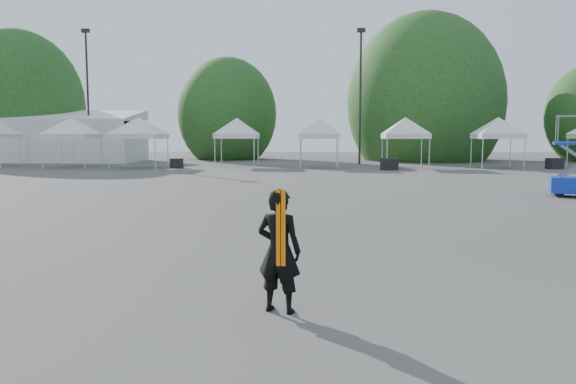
{
  "coord_description": "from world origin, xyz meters",
  "views": [
    {
      "loc": [
        -0.23,
        -9.44,
        2.29
      ],
      "look_at": [
        -0.69,
        -0.04,
        1.3
      ],
      "focal_mm": 35.0,
      "sensor_mm": 36.0,
      "label": 1
    }
  ],
  "objects": [
    {
      "name": "ground",
      "position": [
        0.0,
        0.0,
        0.0
      ],
      "size": [
        120.0,
        120.0,
        0.0
      ],
      "primitive_type": "plane",
      "color": "#474442",
      "rests_on": "ground"
    },
    {
      "name": "marquee",
      "position": [
        -22.0,
        35.0,
        1.97
      ],
      "size": [
        15.0,
        6.25,
        4.23
      ],
      "color": "white",
      "rests_on": "ground"
    },
    {
      "name": "light_pole_west",
      "position": [
        -18.0,
        34.0,
        5.77
      ],
      "size": [
        0.6,
        0.25,
        10.3
      ],
      "color": "black",
      "rests_on": "ground"
    },
    {
      "name": "light_pole_east",
      "position": [
        3.0,
        32.0,
        5.52
      ],
      "size": [
        0.6,
        0.25,
        9.8
      ],
      "color": "black",
      "rests_on": "ground"
    },
    {
      "name": "tree_far_w",
      "position": [
        -26.0,
        38.0,
        4.54
      ],
      "size": [
        4.8,
        4.8,
        7.3
      ],
      "color": "#382314",
      "rests_on": "ground"
    },
    {
      "name": "tree_mid_w",
      "position": [
        -8.0,
        40.0,
        3.93
      ],
      "size": [
        4.16,
        4.16,
        6.33
      ],
      "color": "#382314",
      "rests_on": "ground"
    },
    {
      "name": "tree_mid_e",
      "position": [
        9.0,
        39.0,
        4.84
      ],
      "size": [
        5.12,
        5.12,
        7.79
      ],
      "color": "#382314",
      "rests_on": "ground"
    },
    {
      "name": "tent_b",
      "position": [
        -16.57,
        27.62,
        3.06
      ],
      "size": [
        4.28,
        4.28,
        3.88
      ],
      "color": "silver",
      "rests_on": "ground"
    },
    {
      "name": "tent_c",
      "position": [
        -11.83,
        27.04,
        3.06
      ],
      "size": [
        4.54,
        4.54,
        3.88
      ],
      "color": "silver",
      "rests_on": "ground"
    },
    {
      "name": "tent_d",
      "position": [
        -5.61,
        28.91,
        3.06
      ],
      "size": [
        4.0,
        4.0,
        3.88
      ],
      "color": "silver",
      "rests_on": "ground"
    },
    {
      "name": "tent_e",
      "position": [
        0.0,
        28.16,
        3.06
      ],
      "size": [
        3.76,
        3.76,
        3.88
      ],
      "color": "silver",
      "rests_on": "ground"
    },
    {
      "name": "tent_f",
      "position": [
        5.66,
        27.92,
        3.06
      ],
      "size": [
        4.05,
        4.05,
        3.88
      ],
      "color": "silver",
      "rests_on": "ground"
    },
    {
      "name": "tent_g",
      "position": [
        11.7,
        28.12,
        3.06
      ],
      "size": [
        4.0,
        4.0,
        3.88
      ],
      "color": "silver",
      "rests_on": "ground"
    },
    {
      "name": "man",
      "position": [
        -0.69,
        -2.43,
        0.8
      ],
      "size": [
        0.67,
        0.55,
        1.6
      ],
      "rotation": [
        0.0,
        0.0,
        2.82
      ],
      "color": "black",
      "rests_on": "ground"
    },
    {
      "name": "crate_west",
      "position": [
        -9.35,
        27.02,
        0.32
      ],
      "size": [
        0.89,
        0.73,
        0.64
      ],
      "primitive_type": "cube",
      "rotation": [
        0.0,
        0.0,
        0.12
      ],
      "color": "black",
      "rests_on": "ground"
    },
    {
      "name": "crate_mid",
      "position": [
        4.37,
        25.71,
        0.36
      ],
      "size": [
        1.1,
        0.98,
        0.71
      ],
      "primitive_type": "cube",
      "rotation": [
        0.0,
        0.0,
        0.34
      ],
      "color": "black",
      "rests_on": "ground"
    },
    {
      "name": "crate_east",
      "position": [
        15.13,
        27.36,
        0.35
      ],
      "size": [
        1.04,
        0.9,
        0.69
      ],
      "primitive_type": "cube",
      "rotation": [
        0.0,
        0.0,
        0.26
      ],
      "color": "black",
      "rests_on": "ground"
    }
  ]
}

